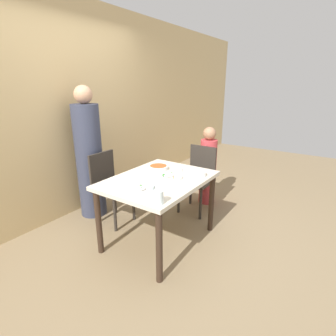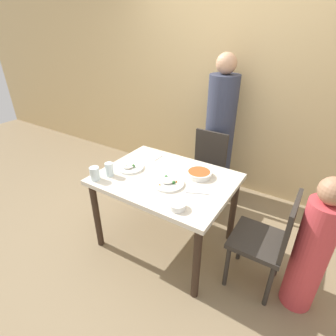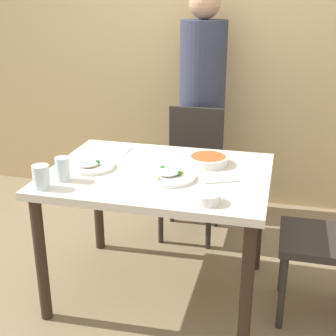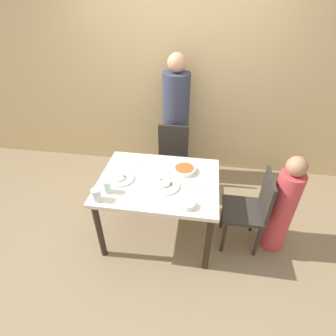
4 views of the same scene
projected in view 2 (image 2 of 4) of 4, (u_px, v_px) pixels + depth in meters
The scene contains 15 objects.
ground_plane at pixel (166, 241), 2.63m from camera, with size 10.00×10.00×0.00m, color #847051.
wall_back at pixel (232, 80), 3.03m from camera, with size 10.00×0.06×2.70m.
dining_table at pixel (166, 186), 2.32m from camera, with size 1.16×0.88×0.74m.
chair_adult_spot at pixel (205, 168), 2.96m from camera, with size 0.40×0.40×0.88m.
chair_child_spot at pixel (268, 239), 1.97m from camera, with size 0.40×0.40×0.88m.
person_adult at pixel (219, 135), 3.07m from camera, with size 0.33×0.33×1.67m.
person_child at pixel (312, 251), 1.82m from camera, with size 0.23×0.23×1.12m.
bowl_curry at pixel (199, 174), 2.28m from camera, with size 0.22×0.22×0.05m.
plate_rice_adult at pixel (168, 183), 2.17m from camera, with size 0.26×0.26×0.05m.
plate_rice_child at pixel (130, 167), 2.41m from camera, with size 0.24×0.24×0.05m.
bowl_rice_small at pixel (177, 206), 1.88m from camera, with size 0.12×0.12×0.05m.
glass_water_tall at pixel (109, 169), 2.28m from camera, with size 0.07×0.07×0.12m.
glass_water_short at pixel (95, 174), 2.22m from camera, with size 0.08×0.08×0.12m.
napkin_folded at pixel (153, 156), 2.63m from camera, with size 0.14×0.14×0.01m.
fork_steel at pixel (197, 193), 2.06m from camera, with size 0.17×0.09×0.01m.
Camera 2 is at (1.08, -1.64, 1.91)m, focal length 28.00 mm.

